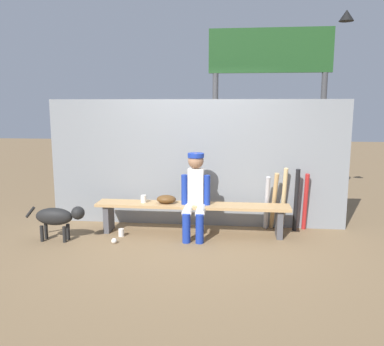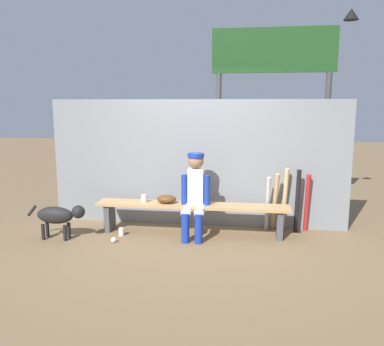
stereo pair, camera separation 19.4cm
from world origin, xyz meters
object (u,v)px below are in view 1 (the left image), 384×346
object	(u,v)px
bat_aluminum_silver	(267,203)
cup_on_ground	(121,233)
bat_aluminum_black	(296,200)
dugout_bench	(192,210)
baseball_glove	(166,199)
dog	(58,217)
cup_on_bench	(144,199)
baseball	(114,241)
bat_wood_natural	(284,198)
bat_aluminum_red	(305,202)
player_seated	(195,192)
bat_wood_tan	(274,201)
scoreboard	(274,73)

from	to	relation	value
bat_aluminum_silver	cup_on_ground	size ratio (longest dim) A/B	7.59
bat_aluminum_black	cup_on_ground	world-z (taller)	bat_aluminum_black
dugout_bench	baseball_glove	distance (m)	0.40
bat_aluminum_black	cup_on_ground	distance (m)	2.57
bat_aluminum_black	dog	xyz separation A→B (m)	(-3.28, -0.77, -0.13)
cup_on_bench	baseball	bearing A→B (deg)	-118.78
bat_wood_natural	bat_aluminum_black	distance (m)	0.19
bat_aluminum_black	bat_aluminum_red	size ratio (longest dim) A/B	1.09
cup_on_bench	bat_aluminum_black	bearing A→B (deg)	7.06
player_seated	baseball	world-z (taller)	player_seated
dog	cup_on_bench	bearing A→B (deg)	24.71
bat_wood_tan	bat_wood_natural	size ratio (longest dim) A/B	0.94
cup_on_bench	bat_aluminum_red	bearing A→B (deg)	8.75
baseball	scoreboard	world-z (taller)	scoreboard
baseball	scoreboard	size ratio (longest dim) A/B	0.02
bat_aluminum_black	bat_aluminum_red	distance (m)	0.18
scoreboard	dog	world-z (taller)	scoreboard
bat_aluminum_silver	cup_on_bench	bearing A→B (deg)	-171.10
player_seated	cup_on_ground	bearing A→B (deg)	-173.67
player_seated	bat_aluminum_silver	bearing A→B (deg)	21.02
bat_wood_tan	bat_aluminum_red	world-z (taller)	bat_wood_tan
bat_aluminum_black	dog	world-z (taller)	bat_aluminum_black
dugout_bench	dog	size ratio (longest dim) A/B	3.28
baseball	cup_on_bench	xyz separation A→B (m)	(0.29, 0.53, 0.46)
bat_aluminum_black	scoreboard	bearing A→B (deg)	101.18
baseball_glove	bat_wood_natural	distance (m)	1.74
dugout_bench	bat_wood_natural	xyz separation A→B (m)	(1.33, 0.37, 0.12)
bat_wood_tan	baseball	distance (m)	2.37
dugout_bench	bat_aluminum_red	bearing A→B (deg)	12.59
bat_aluminum_black	bat_aluminum_red	world-z (taller)	bat_aluminum_black
bat_aluminum_red	scoreboard	bearing A→B (deg)	108.18
baseball_glove	bat_aluminum_silver	bearing A→B (deg)	11.12
bat_wood_tan	bat_aluminum_black	size ratio (longest dim) A/B	0.95
bat_aluminum_black	bat_wood_natural	bearing A→B (deg)	151.58
bat_aluminum_silver	bat_wood_natural	size ratio (longest dim) A/B	0.89
bat_aluminum_silver	cup_on_ground	world-z (taller)	bat_aluminum_silver
player_seated	baseball	size ratio (longest dim) A/B	15.91
dugout_bench	bat_aluminum_black	bearing A→B (deg)	10.53
bat_aluminum_red	cup_on_ground	xyz separation A→B (m)	(-2.63, -0.59, -0.37)
bat_aluminum_silver	scoreboard	xyz separation A→B (m)	(0.15, 1.35, 1.96)
bat_wood_tan	dog	world-z (taller)	bat_wood_tan
cup_on_bench	cup_on_ground	bearing A→B (deg)	-140.67
player_seated	bat_aluminum_red	distance (m)	1.67
dugout_bench	bat_wood_tan	world-z (taller)	bat_wood_tan
bat_aluminum_silver	dog	bearing A→B (deg)	-164.85
dugout_bench	scoreboard	distance (m)	2.88
baseball_glove	cup_on_bench	world-z (taller)	baseball_glove
dugout_bench	player_seated	bearing A→B (deg)	-63.12
bat_aluminum_silver	scoreboard	distance (m)	2.39
player_seated	baseball	distance (m)	1.28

